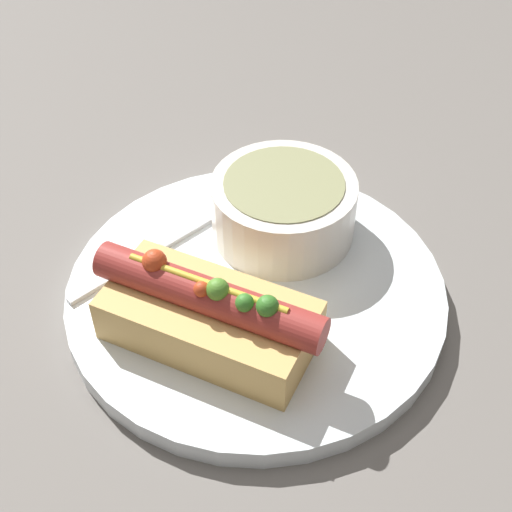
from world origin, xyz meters
The scene contains 5 objects.
ground_plane centered at (0.00, 0.00, 0.00)m, with size 4.00×4.00×0.00m, color slate.
dinner_plate centered at (0.00, 0.00, 0.01)m, with size 0.28×0.28×0.02m.
hot_dog centered at (0.02, -0.05, 0.04)m, with size 0.16×0.13×0.06m.
soup_bowl centered at (-0.04, 0.05, 0.04)m, with size 0.11×0.11×0.05m.
spoon centered at (-0.08, 0.01, 0.02)m, with size 0.04×0.18×0.01m.
Camera 1 is at (0.30, -0.21, 0.40)m, focal length 50.00 mm.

